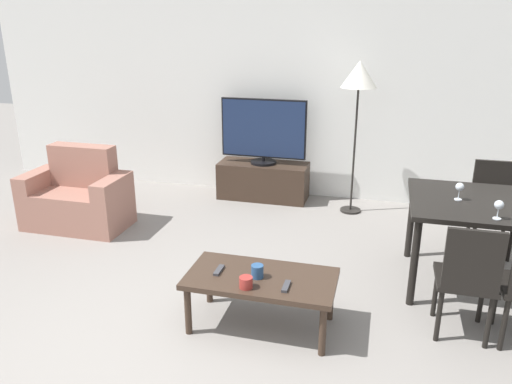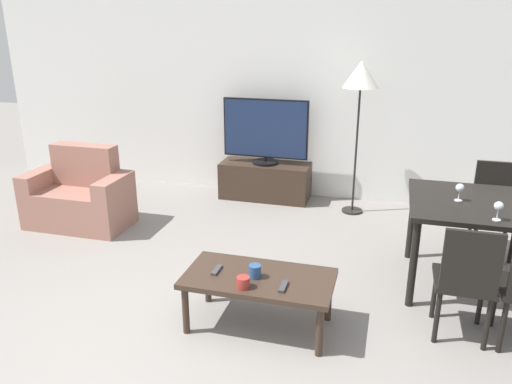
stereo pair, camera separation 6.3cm
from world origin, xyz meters
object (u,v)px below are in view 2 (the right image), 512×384
dining_chair_near (466,278)px  floor_lamp (361,80)px  wine_glass_center (499,207)px  remote_primary (283,286)px  armchair (80,197)px  tv_stand (265,181)px  cup_white_near (243,282)px  remote_secondary (217,270)px  cup_colored_far (255,271)px  coffee_table (259,282)px  dining_table (486,213)px  dining_chair_far (494,204)px  tv (265,131)px  wine_glass_left (460,189)px

dining_chair_near → floor_lamp: 2.71m
wine_glass_center → remote_primary: bearing=-151.6°
armchair → tv_stand: armchair is taller
cup_white_near → armchair: bearing=146.8°
cup_white_near → wine_glass_center: (1.69, 0.84, 0.42)m
floor_lamp → remote_secondary: floor_lamp is taller
cup_colored_far → coffee_table: bearing=45.9°
armchair → cup_colored_far: bearing=-30.0°
remote_secondary → dining_table: bearing=28.5°
floor_lamp → tv_stand: bearing=170.2°
armchair → dining_chair_far: 4.26m
armchair → dining_chair_near: (3.81, -1.12, 0.17)m
tv → cup_white_near: 3.00m
dining_chair_near → cup_colored_far: dining_chair_near is taller
wine_glass_left → wine_glass_center: size_ratio=1.00×
dining_chair_near → wine_glass_left: bearing=90.9°
tv → remote_secondary: (0.35, -2.74, -0.44)m
dining_table → tv: bearing=143.5°
dining_chair_far → wine_glass_left: (-0.43, -0.83, 0.38)m
wine_glass_center → coffee_table: bearing=-158.0°
tv → dining_chair_near: 3.27m
dining_table → coffee_table: bearing=-147.3°
remote_secondary → cup_colored_far: (0.29, -0.01, 0.04)m
armchair → coffee_table: armchair is taller
dining_chair_far → wine_glass_center: 1.27m
tv → dining_chair_near: size_ratio=1.20×
armchair → wine_glass_left: (3.80, -0.33, 0.56)m
wine_glass_left → coffee_table: bearing=-143.8°
remote_primary → wine_glass_center: size_ratio=1.03×
cup_white_near → wine_glass_left: 1.93m
tv → floor_lamp: bearing=-9.7°
tv → wine_glass_left: 2.68m
remote_primary → wine_glass_left: (1.19, 1.13, 0.45)m
dining_table → dining_chair_far: dining_chair_far is taller
coffee_table → dining_table: 1.95m
cup_colored_far → wine_glass_left: size_ratio=0.66×
dining_chair_far → wine_glass_center: wine_glass_center is taller
cup_colored_far → armchair: bearing=150.0°
tv → remote_primary: size_ratio=7.05×
remote_secondary → coffee_table: bearing=1.9°
cup_colored_far → dining_chair_near: bearing=10.0°
coffee_table → floor_lamp: size_ratio=0.62×
floor_lamp → cup_colored_far: size_ratio=18.19×
dining_table → dining_chair_far: 0.86m
dining_chair_near → floor_lamp: bearing=112.5°
armchair → wine_glass_left: wine_glass_left is taller
dining_chair_far → cup_white_near: (-1.89, -2.03, -0.03)m
armchair → cup_white_near: (2.34, -1.53, 0.14)m
remote_secondary → armchair: bearing=146.9°
remote_secondary → wine_glass_center: (1.94, 0.67, 0.45)m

